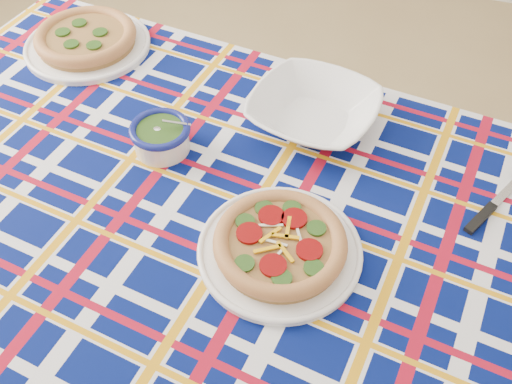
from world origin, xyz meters
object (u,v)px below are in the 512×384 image
(dining_table, at_px, (213,234))
(main_focaccia_plate, at_px, (280,243))
(serving_bowl, at_px, (314,111))
(pesto_bowl, at_px, (161,135))

(dining_table, distance_m, main_focaccia_plate, 0.21)
(main_focaccia_plate, height_order, serving_bowl, serving_bowl)
(dining_table, height_order, main_focaccia_plate, main_focaccia_plate)
(dining_table, distance_m, serving_bowl, 0.36)
(dining_table, relative_size, main_focaccia_plate, 5.57)
(main_focaccia_plate, bearing_deg, serving_bowl, 95.14)
(pesto_bowl, bearing_deg, dining_table, -38.48)
(main_focaccia_plate, relative_size, pesto_bowl, 2.40)
(main_focaccia_plate, xyz_separation_m, pesto_bowl, (-0.33, 0.19, 0.01))
(main_focaccia_plate, bearing_deg, dining_table, 160.15)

